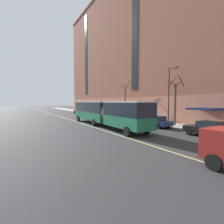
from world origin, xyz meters
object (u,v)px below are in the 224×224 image
object	(u,v)px
city_bus	(104,112)
parked_car_black_6	(89,112)
parked_car_navy_7	(156,121)
parked_car_champagne_5	(121,117)
street_lamp	(170,91)
parked_car_darkgray_0	(104,114)
street_tree_mid_block	(175,100)
parked_car_black_2	(208,129)
street_tree_far_uptown	(125,100)
parked_car_red_1	(79,111)

from	to	relation	value
city_bus	parked_car_black_6	size ratio (longest dim) A/B	4.05
city_bus	parked_car_navy_7	bearing A→B (deg)	-36.89
parked_car_champagne_5	street_lamp	distance (m)	10.35
city_bus	parked_car_navy_7	size ratio (longest dim) A/B	3.96
parked_car_black_6	parked_car_navy_7	world-z (taller)	same
parked_car_darkgray_0	parked_car_black_6	size ratio (longest dim) A/B	1.02
parked_car_champagne_5	street_tree_mid_block	bearing A→B (deg)	-67.93
parked_car_black_2	street_tree_far_uptown	world-z (taller)	street_tree_far_uptown
street_tree_mid_block	street_lamp	size ratio (longest dim) A/B	0.89
parked_car_red_1	parked_car_navy_7	xyz separation A→B (m)	(0.11, -31.78, 0.00)
parked_car_black_2	parked_car_champagne_5	xyz separation A→B (m)	(-0.00, 15.96, -0.00)
parked_car_red_1	street_tree_mid_block	bearing A→B (deg)	-83.84
parked_car_darkgray_0	parked_car_black_2	xyz separation A→B (m)	(-0.10, -22.82, -0.00)
parked_car_black_6	parked_car_black_2	bearing A→B (deg)	-90.14
parked_car_red_1	parked_car_navy_7	distance (m)	31.78
parked_car_red_1	street_lamp	bearing A→B (deg)	-86.79
parked_car_darkgray_0	street_lamp	size ratio (longest dim) A/B	0.60
parked_car_red_1	street_tree_far_uptown	bearing A→B (deg)	-79.80
parked_car_darkgray_0	street_tree_mid_block	bearing A→B (deg)	-77.52
parked_car_red_1	street_lamp	xyz separation A→B (m)	(1.83, -32.65, 4.14)
street_tree_far_uptown	city_bus	bearing A→B (deg)	-138.17
parked_car_black_6	street_lamp	bearing A→B (deg)	-85.73
city_bus	street_lamp	bearing A→B (deg)	-34.80
city_bus	parked_car_black_2	world-z (taller)	city_bus
parked_car_black_2	street_tree_mid_block	distance (m)	8.50
street_tree_mid_block	street_tree_far_uptown	size ratio (longest dim) A/B	0.92
parked_car_champagne_5	parked_car_navy_7	world-z (taller)	same
parked_car_black_6	street_lamp	world-z (taller)	street_lamp
parked_car_red_1	parked_car_champagne_5	xyz separation A→B (m)	(-0.10, -23.36, -0.00)
parked_car_black_2	parked_car_red_1	bearing A→B (deg)	89.85
city_bus	parked_car_champagne_5	distance (m)	7.02
parked_car_darkgray_0	parked_car_black_2	world-z (taller)	same
parked_car_darkgray_0	street_tree_far_uptown	world-z (taller)	street_tree_far_uptown
parked_car_red_1	parked_car_champagne_5	size ratio (longest dim) A/B	1.03
parked_car_darkgray_0	parked_car_red_1	world-z (taller)	same
parked_car_black_2	street_lamp	world-z (taller)	street_lamp
city_bus	street_lamp	world-z (taller)	street_lamp
parked_car_champagne_5	street_lamp	world-z (taller)	street_lamp
city_bus	parked_car_black_6	xyz separation A→B (m)	(5.66, 19.59, -1.27)
parked_car_navy_7	street_tree_far_uptown	distance (m)	13.33
parked_car_darkgray_0	street_lamp	xyz separation A→B (m)	(1.83, -16.15, 4.14)
street_tree_mid_block	street_tree_far_uptown	xyz separation A→B (m)	(-0.01, 12.94, 0.16)
parked_car_red_1	street_lamp	size ratio (longest dim) A/B	0.58
city_bus	parked_car_black_2	bearing A→B (deg)	-64.85
street_tree_mid_block	street_lamp	xyz separation A→B (m)	(-1.64, -0.47, 1.24)
parked_car_navy_7	street_tree_mid_block	world-z (taller)	street_tree_mid_block
parked_car_champagne_5	street_tree_far_uptown	bearing A→B (deg)	49.14
street_tree_mid_block	parked_car_black_2	bearing A→B (deg)	-116.58
parked_car_darkgray_0	parked_car_navy_7	xyz separation A→B (m)	(0.11, -15.28, -0.00)
parked_car_red_1	parked_car_black_2	distance (m)	39.32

